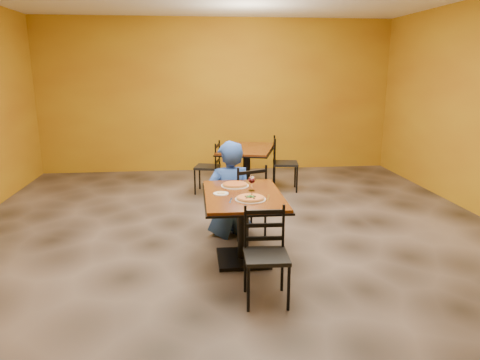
{
  "coord_description": "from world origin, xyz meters",
  "views": [
    {
      "loc": [
        -0.51,
        -4.89,
        2.02
      ],
      "look_at": [
        -0.01,
        -0.3,
        0.85
      ],
      "focal_mm": 32.84,
      "sensor_mm": 36.0,
      "label": 1
    }
  ],
  "objects": [
    {
      "name": "pizza_main",
      "position": [
        0.05,
        -0.72,
        0.77
      ],
      "size": [
        0.28,
        0.28,
        0.02
      ],
      "primitive_type": "cylinder",
      "color": "maroon",
      "rests_on": "plate_main"
    },
    {
      "name": "side_plate",
      "position": [
        -0.23,
        -0.48,
        0.76
      ],
      "size": [
        0.16,
        0.16,
        0.01
      ],
      "primitive_type": "cylinder",
      "color": "white",
      "rests_on": "table_main"
    },
    {
      "name": "chair_second_left",
      "position": [
        -0.28,
        2.28,
        0.43
      ],
      "size": [
        0.47,
        0.47,
        0.86
      ],
      "primitive_type": null,
      "rotation": [
        0.0,
        0.0,
        -1.81
      ],
      "color": "black",
      "rests_on": "floor"
    },
    {
      "name": "floor",
      "position": [
        0.0,
        0.0,
        0.0
      ],
      "size": [
        7.0,
        8.0,
        0.01
      ],
      "primitive_type": "cube",
      "color": "black",
      "rests_on": "ground"
    },
    {
      "name": "plate_main",
      "position": [
        0.05,
        -0.72,
        0.76
      ],
      "size": [
        0.31,
        0.31,
        0.01
      ],
      "primitive_type": "cylinder",
      "color": "white",
      "rests_on": "table_main"
    },
    {
      "name": "wine_glass",
      "position": [
        0.1,
        -0.39,
        0.84
      ],
      "size": [
        0.08,
        0.08,
        0.18
      ],
      "primitive_type": null,
      "color": "white",
      "rests_on": "table_main"
    },
    {
      "name": "chair_main_near",
      "position": [
        0.1,
        -1.38,
        0.42
      ],
      "size": [
        0.4,
        0.4,
        0.84
      ],
      "primitive_type": null,
      "rotation": [
        0.0,
        0.0,
        -0.04
      ],
      "color": "black",
      "rests_on": "floor"
    },
    {
      "name": "table_main",
      "position": [
        0.0,
        -0.5,
        0.56
      ],
      "size": [
        0.83,
        1.23,
        0.75
      ],
      "color": "brown",
      "rests_on": "floor"
    },
    {
      "name": "chair_second_right",
      "position": [
        1.04,
        2.28,
        0.46
      ],
      "size": [
        0.47,
        0.47,
        0.92
      ],
      "primitive_type": null,
      "rotation": [
        0.0,
        0.0,
        1.42
      ],
      "color": "black",
      "rests_on": "floor"
    },
    {
      "name": "chair_main_far",
      "position": [
        0.11,
        0.27,
        0.46
      ],
      "size": [
        0.53,
        0.53,
        0.91
      ],
      "primitive_type": null,
      "rotation": [
        0.0,
        0.0,
        3.49
      ],
      "color": "black",
      "rests_on": "floor"
    },
    {
      "name": "knife",
      "position": [
        0.24,
        -0.67,
        0.75
      ],
      "size": [
        0.06,
        0.21,
        0.0
      ],
      "primitive_type": "cube",
      "rotation": [
        0.0,
        0.0,
        -0.24
      ],
      "color": "silver",
      "rests_on": "table_main"
    },
    {
      "name": "diner",
      "position": [
        -0.08,
        0.3,
        0.59
      ],
      "size": [
        0.67,
        0.51,
        1.19
      ],
      "primitive_type": "imported",
      "rotation": [
        0.0,
        0.0,
        3.35
      ],
      "color": "#1C479B",
      "rests_on": "floor"
    },
    {
      "name": "table_second",
      "position": [
        0.38,
        2.28,
        0.56
      ],
      "size": [
        1.17,
        1.45,
        0.75
      ],
      "rotation": [
        0.0,
        0.0,
        -0.29
      ],
      "color": "brown",
      "rests_on": "floor"
    },
    {
      "name": "wall_back",
      "position": [
        0.0,
        4.0,
        1.5
      ],
      "size": [
        7.0,
        0.01,
        3.0
      ],
      "primitive_type": "cube",
      "color": "#B18513",
      "rests_on": "ground"
    },
    {
      "name": "plate_far",
      "position": [
        -0.06,
        -0.18,
        0.76
      ],
      "size": [
        0.31,
        0.31,
        0.01
      ],
      "primitive_type": "cylinder",
      "color": "white",
      "rests_on": "table_main"
    },
    {
      "name": "wall_front",
      "position": [
        0.0,
        -4.0,
        1.5
      ],
      "size": [
        7.0,
        0.01,
        3.0
      ],
      "primitive_type": "cube",
      "color": "#B18513",
      "rests_on": "ground"
    },
    {
      "name": "fork",
      "position": [
        -0.15,
        -0.73,
        0.75
      ],
      "size": [
        0.05,
        0.19,
        0.0
      ],
      "primitive_type": "cube",
      "rotation": [
        0.0,
        0.0,
        -0.2
      ],
      "color": "silver",
      "rests_on": "table_main"
    },
    {
      "name": "pizza_far",
      "position": [
        -0.06,
        -0.18,
        0.77
      ],
      "size": [
        0.28,
        0.28,
        0.02
      ],
      "primitive_type": "cylinder",
      "color": "#BE7824",
      "rests_on": "plate_far"
    },
    {
      "name": "dip",
      "position": [
        -0.23,
        -0.48,
        0.76
      ],
      "size": [
        0.09,
        0.09,
        0.01
      ],
      "primitive_type": "cylinder",
      "color": "tan",
      "rests_on": "side_plate"
    }
  ]
}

